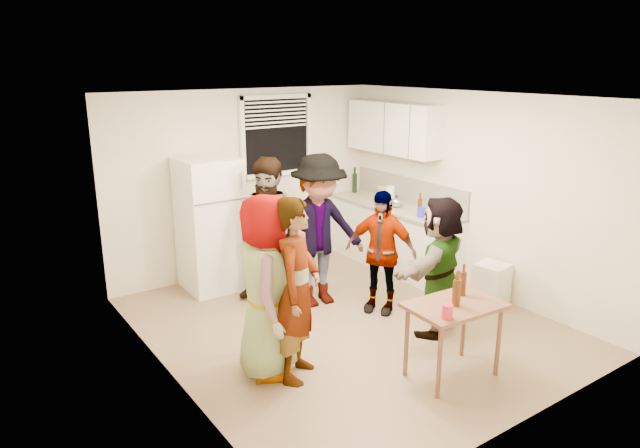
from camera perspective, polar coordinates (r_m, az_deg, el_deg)
room at (r=6.50m, az=2.66°, el=-9.99°), size 4.00×4.50×2.50m
window at (r=7.99m, az=-4.36°, el=8.78°), size 1.12×0.10×1.06m
refrigerator at (r=7.36m, az=-10.93°, el=-0.04°), size 0.70×0.70×1.70m
counter_lower at (r=8.19m, az=7.24°, el=-1.31°), size 0.60×2.20×0.86m
countertop at (r=8.07m, az=7.35°, el=1.74°), size 0.64×2.22×0.04m
backsplash at (r=8.21m, az=8.87°, el=3.37°), size 0.03×2.20×0.36m
upper_cabinets at (r=8.11m, az=7.35°, el=9.51°), size 0.34×1.60×0.70m
kettle at (r=7.95m, az=7.62°, el=1.67°), size 0.24×0.21×0.18m
paper_towel at (r=8.09m, az=6.98°, el=1.94°), size 0.12×0.12×0.26m
wine_bottle at (r=8.79m, az=3.46°, el=3.17°), size 0.07×0.07×0.29m
beer_bottle_counter at (r=7.56m, az=9.90°, el=0.84°), size 0.06×0.06×0.22m
blue_cup at (r=7.49m, az=10.06°, el=0.68°), size 0.10×0.10×0.13m
picture_frame at (r=8.52m, az=6.36°, el=3.24°), size 0.02×0.19×0.16m
trash_bin at (r=7.19m, az=16.74°, el=-5.89°), size 0.40×0.40×0.52m
serving_table at (r=5.68m, az=12.88°, el=-14.49°), size 0.90×0.63×0.73m
beer_bottle_table at (r=5.31m, az=13.46°, el=-7.96°), size 0.07×0.07×0.25m
red_cup at (r=5.05m, az=12.57°, el=-9.18°), size 0.09×0.09×0.12m
guest_grey at (r=5.63m, az=-5.13°, el=-14.43°), size 1.92×1.60×0.55m
guest_stripe at (r=5.56m, az=-2.23°, el=-14.82°), size 1.61×1.71×0.41m
guest_back_left at (r=7.17m, az=-4.61°, el=-7.45°), size 1.71×1.95×0.67m
guest_back_right at (r=7.04m, az=-0.14°, el=-7.86°), size 1.40×1.96×0.68m
guest_black at (r=6.89m, az=5.90°, el=-8.51°), size 1.69×1.48×0.36m
guest_orange at (r=6.49m, az=11.50°, el=-10.38°), size 1.85×1.92×0.45m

